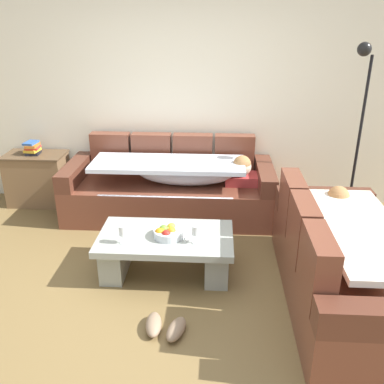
# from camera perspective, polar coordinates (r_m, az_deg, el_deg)

# --- Properties ---
(ground_plane) EXTENTS (14.00, 14.00, 0.00)m
(ground_plane) POSITION_cam_1_polar(r_m,az_deg,el_deg) (3.65, -4.30, -14.09)
(ground_plane) COLOR brown
(back_wall) EXTENTS (9.00, 0.10, 2.70)m
(back_wall) POSITION_cam_1_polar(r_m,az_deg,el_deg) (5.13, -1.57, 13.41)
(back_wall) COLOR beige
(back_wall) RESTS_ON ground_plane
(couch_along_wall) EXTENTS (2.37, 0.92, 0.88)m
(couch_along_wall) POSITION_cam_1_polar(r_m,az_deg,el_deg) (4.91, -2.62, 0.55)
(couch_along_wall) COLOR brown
(couch_along_wall) RESTS_ON ground_plane
(couch_near_window) EXTENTS (0.92, 1.96, 0.88)m
(couch_near_window) POSITION_cam_1_polar(r_m,az_deg,el_deg) (3.66, 19.82, -9.11)
(couch_near_window) COLOR brown
(couch_near_window) RESTS_ON ground_plane
(coffee_table) EXTENTS (1.20, 0.68, 0.38)m
(coffee_table) POSITION_cam_1_polar(r_m,az_deg,el_deg) (3.85, -3.55, -7.71)
(coffee_table) COLOR #969E95
(coffee_table) RESTS_ON ground_plane
(fruit_bowl) EXTENTS (0.28, 0.28, 0.10)m
(fruit_bowl) POSITION_cam_1_polar(r_m,az_deg,el_deg) (3.73, -3.22, -5.47)
(fruit_bowl) COLOR silver
(fruit_bowl) RESTS_ON coffee_table
(wine_glass_near_left) EXTENTS (0.07, 0.07, 0.17)m
(wine_glass_near_left) POSITION_cam_1_polar(r_m,az_deg,el_deg) (3.64, -9.36, -5.26)
(wine_glass_near_left) COLOR silver
(wine_glass_near_left) RESTS_ON coffee_table
(wine_glass_near_right) EXTENTS (0.07, 0.07, 0.17)m
(wine_glass_near_right) POSITION_cam_1_polar(r_m,az_deg,el_deg) (3.59, 0.48, -5.30)
(wine_glass_near_right) COLOR silver
(wine_glass_near_right) RESTS_ON coffee_table
(open_magazine) EXTENTS (0.32, 0.26, 0.01)m
(open_magazine) POSITION_cam_1_polar(r_m,az_deg,el_deg) (3.77, 1.05, -5.75)
(open_magazine) COLOR white
(open_magazine) RESTS_ON coffee_table
(side_cabinet) EXTENTS (0.72, 0.44, 0.64)m
(side_cabinet) POSITION_cam_1_polar(r_m,az_deg,el_deg) (5.55, -20.13, 1.71)
(side_cabinet) COLOR brown
(side_cabinet) RESTS_ON ground_plane
(book_stack_on_cabinet) EXTENTS (0.17, 0.21, 0.15)m
(book_stack_on_cabinet) POSITION_cam_1_polar(r_m,az_deg,el_deg) (5.43, -20.81, 5.57)
(book_stack_on_cabinet) COLOR black
(book_stack_on_cabinet) RESTS_ON side_cabinet
(floor_lamp) EXTENTS (0.33, 0.31, 1.95)m
(floor_lamp) POSITION_cam_1_polar(r_m,az_deg,el_deg) (4.89, 21.53, 8.57)
(floor_lamp) COLOR black
(floor_lamp) RESTS_ON ground_plane
(pair_of_shoes) EXTENTS (0.33, 0.33, 0.09)m
(pair_of_shoes) POSITION_cam_1_polar(r_m,az_deg,el_deg) (3.30, -3.65, -17.77)
(pair_of_shoes) COLOR #8C7259
(pair_of_shoes) RESTS_ON ground_plane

